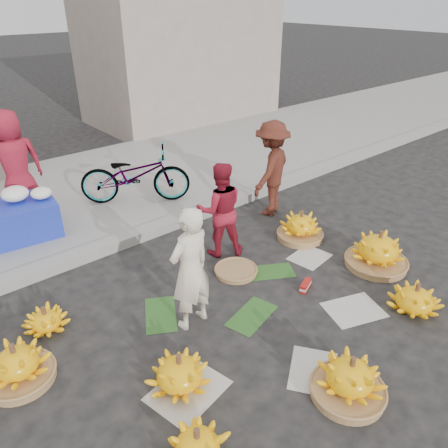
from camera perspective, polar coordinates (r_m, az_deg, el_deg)
ground at (r=5.36m, az=2.95°, el=-10.40°), size 80.00×80.00×0.00m
curb at (r=6.81m, az=-9.66°, el=-0.89°), size 40.00×0.25×0.15m
sidewalk at (r=8.54m, az=-17.03°, el=4.30°), size 40.00×4.00×0.12m
building_right at (r=13.06m, az=-5.93°, el=24.35°), size 5.00×3.00×5.00m
newspaper_scatter at (r=4.95m, az=9.44°, el=-14.68°), size 3.20×1.80×0.00m
banana_leaves at (r=5.42m, az=0.71°, el=-9.79°), size 2.00×1.00×0.00m
banana_bunch_0 at (r=4.36m, az=-5.83°, el=-18.70°), size 0.79×0.79×0.38m
banana_bunch_1 at (r=3.90m, az=-3.52°, el=-26.85°), size 0.61×0.61×0.33m
banana_bunch_2 at (r=4.38m, az=16.08°, el=-18.90°), size 0.78×0.78×0.47m
banana_bunch_3 at (r=5.62m, az=23.69°, el=-8.92°), size 0.64×0.64×0.38m
banana_bunch_4 at (r=6.26m, az=19.48°, el=-3.27°), size 0.83×0.83×0.54m
banana_bunch_5 at (r=6.67m, az=9.99°, el=-0.34°), size 0.76×0.76×0.47m
banana_bunch_6 at (r=4.78m, az=-25.39°, el=-16.32°), size 0.66×0.66×0.45m
banana_bunch_7 at (r=5.32m, az=-22.24°, el=-11.52°), size 0.46×0.46×0.30m
basket_spare at (r=5.86m, az=1.57°, el=-6.16°), size 0.64×0.64×0.06m
incense_stack at (r=5.65m, az=10.61°, el=-7.88°), size 0.26×0.16×0.10m
vendor_cream at (r=4.68m, az=-4.42°, el=-5.91°), size 0.56×0.40×1.45m
vendor_red at (r=5.99m, az=-0.52°, el=1.87°), size 0.83×0.77×1.36m
man_striped at (r=7.17m, az=6.18°, el=7.17°), size 1.16×0.93×1.57m
flower_table at (r=7.02m, az=-26.11°, el=0.59°), size 1.35×0.93×0.74m
flower_vendor at (r=7.57m, az=-25.65°, el=7.09°), size 0.83×0.55×1.69m
bicycle at (r=7.54m, az=-11.53°, el=6.29°), size 1.54×1.87×0.96m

